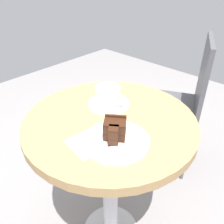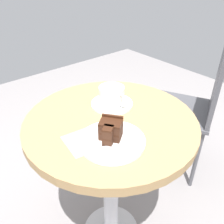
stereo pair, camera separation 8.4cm
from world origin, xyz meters
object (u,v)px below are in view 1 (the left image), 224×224
at_px(saucer, 108,104).
at_px(cake_plate, 116,141).
at_px(teaspoon, 102,109).
at_px(napkin, 91,142).
at_px(coffee_cup, 108,94).
at_px(cake_slice, 115,130).
at_px(fork, 109,148).
at_px(cafe_chair, 183,97).

distance_m(saucer, cake_plate, 0.24).
xyz_separation_m(saucer, cake_plate, (0.18, -0.15, 0.00)).
height_order(teaspoon, napkin, teaspoon).
xyz_separation_m(coffee_cup, cake_plate, (0.19, -0.16, -0.04)).
distance_m(cake_slice, fork, 0.06).
distance_m(teaspoon, fork, 0.23).
xyz_separation_m(teaspoon, cafe_chair, (0.01, 0.69, -0.22)).
bearing_deg(coffee_cup, napkin, -59.57).
height_order(cake_slice, napkin, cake_slice).
relative_size(saucer, teaspoon, 2.13).
bearing_deg(coffee_cup, fork, -45.83).
height_order(fork, napkin, fork).
distance_m(saucer, coffee_cup, 0.04).
relative_size(napkin, cafe_chair, 0.16).
bearing_deg(coffee_cup, cake_plate, -40.19).
height_order(coffee_cup, cake_plate, coffee_cup).
relative_size(fork, cafe_chair, 0.16).
relative_size(coffee_cup, teaspoon, 1.75).
relative_size(cake_plate, fork, 1.48).
xyz_separation_m(cake_plate, fork, (0.01, -0.05, 0.01)).
distance_m(saucer, cafe_chair, 0.67).
bearing_deg(coffee_cup, saucer, -42.90).
distance_m(coffee_cup, cafe_chair, 0.68).
bearing_deg(saucer, cafe_chair, 87.85).
relative_size(fork, napkin, 1.03).
xyz_separation_m(cake_slice, fork, (0.02, -0.05, -0.03)).
bearing_deg(napkin, fork, 5.37).
distance_m(coffee_cup, cake_plate, 0.25).
distance_m(coffee_cup, fork, 0.29).
relative_size(saucer, napkin, 1.19).
relative_size(cake_slice, cafe_chair, 0.11).
distance_m(saucer, cake_slice, 0.23).
bearing_deg(fork, teaspoon, -102.75).
xyz_separation_m(coffee_cup, fork, (0.20, -0.21, -0.03)).
bearing_deg(fork, napkin, -57.70).
height_order(coffee_cup, cafe_chair, cafe_chair).
xyz_separation_m(saucer, cafe_chair, (0.02, 0.63, -0.22)).
height_order(saucer, cafe_chair, cafe_chair).
bearing_deg(cafe_chair, saucer, -28.02).
height_order(cake_slice, cafe_chair, cafe_chair).
bearing_deg(napkin, cake_plate, 43.21).
relative_size(saucer, cake_plate, 0.78).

